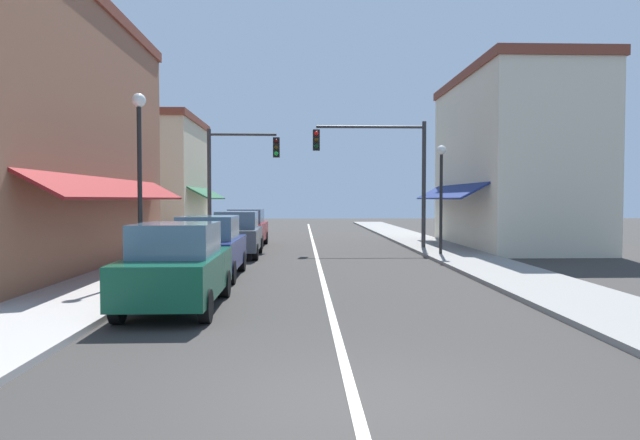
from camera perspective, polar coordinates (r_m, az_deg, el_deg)
The scene contains 15 objects.
ground_plane at distance 24.14m, azimuth -0.47°, elevation -3.21°, with size 80.00×80.00×0.00m, color #33302D.
sidewalk_left at distance 24.62m, azimuth -13.39°, elevation -3.02°, with size 2.60×56.00×0.12m, color #A39E99.
sidewalk_right at distance 24.88m, azimuth 12.31°, elevation -2.96°, with size 2.60×56.00×0.12m, color gray.
lane_center_stripe at distance 24.14m, azimuth -0.47°, elevation -3.20°, with size 0.14×52.00×0.01m, color silver.
storefront_left_block at distance 20.32m, azimuth -28.93°, elevation 7.67°, with size 7.20×14.20×8.62m.
storefront_right_block at distance 27.86m, azimuth 18.81°, elevation 5.69°, with size 6.13×10.20×8.05m.
storefront_far_left at distance 35.10m, azimuth -15.94°, elevation 4.17°, with size 5.91×8.20×7.07m.
parked_car_nearest_left at distance 11.93m, azimuth -14.22°, elevation -4.58°, with size 1.80×4.11×1.77m.
parked_car_second_left at distance 16.50m, azimuth -11.13°, elevation -2.69°, with size 1.79×4.11×1.77m.
parked_car_third_left at distance 22.22m, azimuth -8.36°, elevation -1.43°, with size 1.83×4.13×1.77m.
parked_car_far_left at distance 26.93m, azimuth -7.44°, elevation -0.80°, with size 1.85×4.13×1.77m.
traffic_signal_mast_arm at distance 24.97m, azimuth 6.62°, elevation 5.82°, with size 4.99×0.50×5.65m.
traffic_signal_left_corner at distance 26.08m, azimuth -8.76°, elevation 5.10°, with size 3.31×0.50×5.44m.
street_lamp_left_near at distance 15.54m, azimuth -17.78°, elevation 6.07°, with size 0.36×0.36×5.01m.
street_lamp_right_mid at distance 22.31m, azimuth 12.15°, elevation 3.89°, with size 0.36×0.36×4.32m.
Camera 1 is at (-0.58, -6.03, 2.27)m, focal length 31.67 mm.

